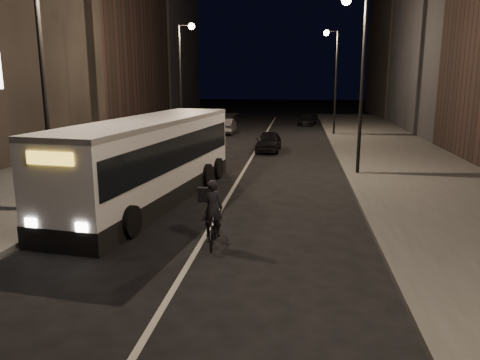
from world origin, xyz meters
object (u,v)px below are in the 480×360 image
(cyclist_on_bicycle, at_px, (213,224))
(car_far, at_px, (307,119))
(streetlight_right_mid, at_px, (357,62))
(streetlight_left_near, at_px, (49,55))
(car_mid, at_px, (226,126))
(car_near, at_px, (269,141))
(streetlight_left_far, at_px, (183,67))
(city_bus, at_px, (151,157))
(streetlight_right_far, at_px, (333,68))

(cyclist_on_bicycle, height_order, car_far, cyclist_on_bicycle)
(streetlight_right_mid, distance_m, streetlight_left_near, 13.33)
(streetlight_left_near, height_order, cyclist_on_bicycle, streetlight_left_near)
(car_mid, distance_m, car_far, 10.81)
(streetlight_left_near, bearing_deg, car_mid, 85.31)
(cyclist_on_bicycle, distance_m, car_far, 34.99)
(car_near, bearing_deg, streetlight_left_far, 157.89)
(car_near, bearing_deg, car_far, 82.90)
(streetlight_left_near, height_order, car_far, streetlight_left_near)
(streetlight_right_mid, height_order, car_near, streetlight_right_mid)
(streetlight_right_mid, relative_size, car_far, 2.12)
(city_bus, bearing_deg, streetlight_right_mid, 42.57)
(city_bus, bearing_deg, car_far, 85.74)
(city_bus, relative_size, cyclist_on_bicycle, 6.12)
(car_near, bearing_deg, streetlight_left_near, -110.06)
(streetlight_left_near, distance_m, city_bus, 4.98)
(cyclist_on_bicycle, relative_size, car_mid, 0.50)
(city_bus, bearing_deg, cyclist_on_bicycle, -47.03)
(streetlight_right_far, distance_m, city_bus, 23.46)
(car_near, bearing_deg, city_bus, -103.95)
(streetlight_left_far, distance_m, cyclist_on_bicycle, 21.61)
(streetlight_right_far, bearing_deg, streetlight_left_near, -113.96)
(streetlight_left_near, height_order, car_near, streetlight_left_near)
(streetlight_left_near, bearing_deg, car_near, 67.96)
(cyclist_on_bicycle, bearing_deg, streetlight_left_far, 101.07)
(streetlight_right_far, distance_m, car_far, 9.96)
(streetlight_right_far, bearing_deg, car_far, 101.46)
(city_bus, height_order, car_mid, city_bus)
(city_bus, relative_size, car_mid, 3.04)
(car_near, distance_m, car_far, 17.52)
(streetlight_right_mid, xyz_separation_m, cyclist_on_bicycle, (-4.93, -10.30, -4.71))
(streetlight_right_mid, height_order, streetlight_left_near, same)
(streetlight_right_mid, height_order, car_mid, streetlight_right_mid)
(streetlight_right_mid, distance_m, streetlight_right_far, 16.00)
(streetlight_left_near, distance_m, streetlight_left_far, 18.00)
(car_far, bearing_deg, streetlight_right_mid, -78.51)
(city_bus, xyz_separation_m, cyclist_on_bicycle, (3.25, -4.61, -1.07))
(streetlight_left_far, xyz_separation_m, car_mid, (1.99, 6.26, -4.72))
(streetlight_left_near, distance_m, cyclist_on_bicycle, 7.77)
(car_far, bearing_deg, cyclist_on_bicycle, -87.79)
(streetlight_left_near, distance_m, car_mid, 24.80)
(car_mid, bearing_deg, streetlight_left_near, 84.58)
(city_bus, bearing_deg, car_mid, 99.06)
(streetlight_right_mid, relative_size, streetlight_left_far, 1.00)
(streetlight_right_mid, bearing_deg, cyclist_on_bicycle, -115.60)
(streetlight_right_far, distance_m, car_near, 10.92)
(streetlight_left_near, height_order, streetlight_left_far, same)
(streetlight_left_near, xyz_separation_m, car_mid, (1.99, 24.26, -4.72))
(city_bus, height_order, car_far, city_bus)
(city_bus, bearing_deg, streetlight_right_far, 77.11)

